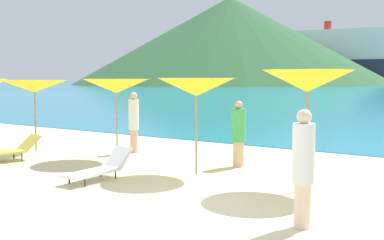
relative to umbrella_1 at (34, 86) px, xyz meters
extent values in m
cube|color=beige|center=(7.16, 7.17, -2.10)|extent=(50.00, 100.00, 0.30)
cone|color=#2D5B33|center=(-67.48, 132.72, 12.95)|extent=(107.03, 107.03, 29.80)
cylinder|color=#9E7F59|center=(0.00, 0.00, -0.93)|extent=(0.05, 0.05, 2.04)
cone|color=yellow|center=(0.00, 0.00, 0.00)|extent=(2.06, 2.06, 0.37)
sphere|color=#9E7F59|center=(0.00, 0.00, 0.13)|extent=(0.07, 0.07, 0.07)
cylinder|color=#9E7F59|center=(3.02, 0.31, -0.91)|extent=(0.04, 0.04, 2.08)
cone|color=yellow|center=(3.02, 0.31, 0.04)|extent=(1.80, 1.80, 0.38)
sphere|color=#9E7F59|center=(3.02, 0.31, 0.16)|extent=(0.07, 0.07, 0.07)
cylinder|color=#9E7F59|center=(5.90, -0.16, -0.90)|extent=(0.05, 0.05, 2.09)
cone|color=yellow|center=(5.90, -0.16, 0.04)|extent=(1.92, 1.92, 0.41)
sphere|color=#9E7F59|center=(5.90, -0.16, 0.18)|extent=(0.07, 0.07, 0.07)
cylinder|color=#9E7F59|center=(8.52, -0.21, -0.82)|extent=(0.05, 0.05, 2.25)
cone|color=yellow|center=(8.52, -0.21, 0.19)|extent=(1.94, 1.94, 0.43)
sphere|color=#9E7F59|center=(8.52, -0.21, 0.33)|extent=(0.07, 0.07, 0.07)
cube|color=white|center=(4.50, -2.07, -1.75)|extent=(0.54, 1.29, 0.05)
cube|color=white|center=(4.51, -1.23, -1.54)|extent=(0.51, 0.43, 0.46)
cylinder|color=#333338|center=(4.28, -2.48, -1.86)|extent=(0.04, 0.04, 0.17)
cylinder|color=#333338|center=(4.73, -2.48, -1.86)|extent=(0.04, 0.04, 0.17)
cylinder|color=#333338|center=(4.28, -1.58, -1.86)|extent=(0.04, 0.04, 0.17)
cylinder|color=#333338|center=(4.73, -1.58, -1.86)|extent=(0.04, 0.04, 0.17)
cube|color=#D8BF4C|center=(0.84, -1.72, -1.69)|extent=(0.86, 1.17, 0.05)
cube|color=#D8BF4C|center=(1.02, -1.00, -1.50)|extent=(0.70, 0.59, 0.42)
cylinder|color=#333338|center=(0.68, -1.25, -1.83)|extent=(0.04, 0.04, 0.23)
cylinder|color=#333338|center=(1.20, -1.38, -1.83)|extent=(0.04, 0.04, 0.23)
cylinder|color=#DBAA84|center=(6.29, 1.16, -1.63)|extent=(0.27, 0.27, 0.63)
cylinder|color=#3FB259|center=(6.29, 1.16, -0.91)|extent=(0.36, 0.36, 0.82)
sphere|color=#DBAA84|center=(6.29, 1.16, -0.41)|extent=(0.20, 0.20, 0.20)
cylinder|color=#DBAA84|center=(2.70, 1.37, -1.60)|extent=(0.23, 0.23, 0.69)
cylinder|color=white|center=(2.70, 1.37, -0.82)|extent=(0.30, 0.30, 0.89)
sphere|color=#DBAA84|center=(2.70, 1.37, -0.27)|extent=(0.22, 0.22, 0.22)
cylinder|color=beige|center=(9.31, -2.50, -1.61)|extent=(0.24, 0.24, 0.67)
cylinder|color=white|center=(9.31, -2.50, -0.84)|extent=(0.32, 0.32, 0.87)
sphere|color=beige|center=(9.31, -2.50, -0.31)|extent=(0.22, 0.22, 0.22)
cube|color=#262D47|center=(-35.15, 154.36, 2.26)|extent=(43.04, 13.68, 8.37)
cube|color=white|center=(-35.15, 154.36, 11.65)|extent=(32.36, 10.75, 10.40)
cylinder|color=red|center=(-40.39, 153.53, 18.35)|extent=(2.51, 2.51, 3.00)
camera|label=1|loc=(11.69, -8.97, 0.25)|focal=43.61mm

